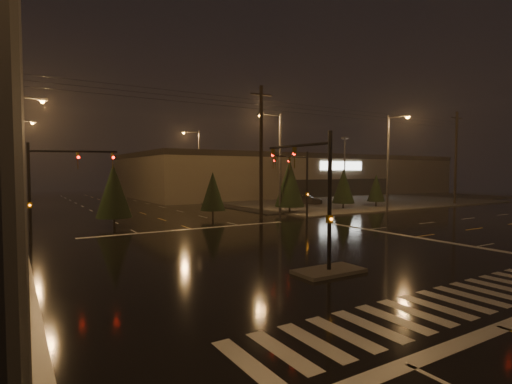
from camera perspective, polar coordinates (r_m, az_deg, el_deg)
ground at (r=20.64m, az=2.83°, el=-9.08°), size 140.00×140.00×0.00m
sidewalk_ne at (r=62.52m, az=9.96°, el=-0.95°), size 36.00×36.00×0.12m
median_island at (r=17.55m, az=10.38°, el=-11.04°), size 3.00×1.60×0.15m
crosswalk at (r=14.40m, az=24.27°, el=-14.69°), size 15.00×2.60×0.01m
stop_bar_near at (r=13.45m, az=31.63°, el=-16.15°), size 16.00×0.50×0.01m
stop_bar_far at (r=30.21m, az=-9.11°, el=-5.25°), size 16.00×0.50×0.01m
parking_lot at (r=64.54m, az=14.46°, el=-0.90°), size 50.00×24.00×0.08m
retail_building at (r=77.95m, az=4.92°, el=2.64°), size 60.20×28.30×7.20m
signal_mast_median at (r=17.74m, az=8.48°, el=1.14°), size 0.25×4.59×6.00m
signal_mast_ne at (r=33.98m, az=6.38°, el=2.09°), size 4.84×1.86×6.00m
signal_mast_nw at (r=26.84m, az=-27.52°, el=1.54°), size 4.84×1.86×6.00m
streetlight_1 at (r=34.66m, az=-31.34°, el=5.02°), size 2.77×0.32×10.00m
streetlight_2 at (r=50.65m, az=-31.44°, el=4.24°), size 2.77×0.32×10.00m
streetlight_3 at (r=39.73m, az=3.09°, el=5.14°), size 2.77×0.32×10.00m
streetlight_4 at (r=57.30m, az=-8.41°, el=4.45°), size 2.77×0.32×10.00m
streetlight_6 at (r=43.51m, az=18.65°, el=4.80°), size 0.32×2.77×10.00m
utility_pole_1 at (r=36.32m, az=0.75°, el=5.86°), size 2.20×0.32×12.00m
utility_pole_2 at (r=58.18m, az=26.65°, el=4.47°), size 2.20×0.32×12.00m
conifer_0 at (r=40.87m, az=4.83°, el=1.23°), size 3.03×3.03×5.43m
conifer_1 at (r=46.24m, az=12.39°, el=0.88°), size 2.51×2.51×4.63m
conifer_2 at (r=49.81m, az=16.79°, el=0.58°), size 2.09×2.09×3.96m
conifer_3 at (r=32.90m, az=-19.67°, el=0.20°), size 2.70×2.70×4.93m
conifer_4 at (r=36.92m, az=-6.20°, el=0.13°), size 2.28×2.28×4.26m
car_parked at (r=51.44m, az=7.11°, el=-1.02°), size 4.06×4.45×1.47m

